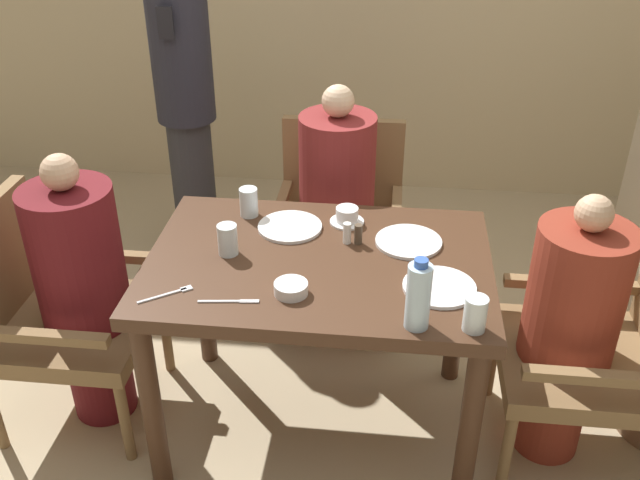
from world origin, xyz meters
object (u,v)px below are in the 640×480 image
at_px(diner_in_right_chair, 568,329).
at_px(plate_main_right, 290,227).
at_px(glass_tall_near, 475,314).
at_px(plate_dessert_center, 439,287).
at_px(chair_right_side, 608,346).
at_px(standing_host, 185,96).
at_px(chair_far_side, 339,216).
at_px(diner_in_far_chair, 337,210).
at_px(diner_in_left_chair, 84,290).
at_px(bowl_small, 291,288).
at_px(glass_tall_mid, 249,202).
at_px(teacup_with_saucer, 347,216).
at_px(glass_tall_far, 228,240).
at_px(chair_left_side, 51,308).
at_px(plate_main_left, 409,242).
at_px(water_bottle, 418,296).

bearing_deg(diner_in_right_chair, plate_main_right, 168.83).
bearing_deg(glass_tall_near, plate_dessert_center, 114.98).
xyz_separation_m(chair_right_side, standing_host, (-1.78, 1.17, 0.42)).
height_order(chair_far_side, diner_in_far_chair, diner_in_far_chair).
relative_size(diner_in_left_chair, diner_in_far_chair, 0.96).
height_order(bowl_small, glass_tall_mid, glass_tall_mid).
bearing_deg(teacup_with_saucer, glass_tall_far, -145.88).
distance_m(chair_left_side, plate_main_left, 1.34).
height_order(teacup_with_saucer, glass_tall_mid, glass_tall_mid).
distance_m(glass_tall_near, glass_tall_far, 0.87).
height_order(standing_host, bowl_small, standing_host).
relative_size(chair_right_side, standing_host, 0.53).
relative_size(standing_host, glass_tall_near, 15.25).
xyz_separation_m(diner_in_far_chair, glass_tall_far, (-0.31, -0.68, 0.23)).
distance_m(plate_main_right, glass_tall_near, 0.81).
relative_size(plate_main_left, glass_tall_mid, 2.13).
relative_size(diner_in_left_chair, teacup_with_saucer, 8.74).
relative_size(chair_far_side, glass_tall_mid, 8.05).
height_order(chair_far_side, glass_tall_far, chair_far_side).
height_order(chair_right_side, standing_host, standing_host).
bearing_deg(chair_right_side, glass_tall_far, -179.93).
relative_size(standing_host, glass_tall_far, 15.25).
height_order(diner_in_left_chair, plate_main_left, diner_in_left_chair).
xyz_separation_m(chair_right_side, diner_in_right_chair, (-0.14, 0.00, 0.06)).
height_order(chair_left_side, plate_main_right, chair_left_side).
height_order(plate_main_left, water_bottle, water_bottle).
relative_size(plate_main_left, plate_main_right, 1.00).
relative_size(diner_in_right_chair, water_bottle, 4.57).
bearing_deg(glass_tall_near, diner_in_left_chair, 166.25).
height_order(plate_main_left, glass_tall_near, glass_tall_near).
bearing_deg(standing_host, glass_tall_mid, -61.49).
relative_size(teacup_with_saucer, water_bottle, 0.55).
relative_size(plate_main_right, bowl_small, 2.17).
xyz_separation_m(standing_host, glass_tall_near, (1.27, -1.50, -0.08)).
xyz_separation_m(chair_left_side, teacup_with_saucer, (1.08, 0.26, 0.31)).
bearing_deg(bowl_small, plate_main_left, 43.90).
xyz_separation_m(chair_right_side, glass_tall_far, (-1.31, -0.00, 0.34)).
distance_m(diner_in_left_chair, chair_far_side, 1.19).
bearing_deg(standing_host, water_bottle, -53.73).
bearing_deg(plate_main_left, glass_tall_near, -67.90).
distance_m(teacup_with_saucer, glass_tall_mid, 0.37).
distance_m(plate_main_left, bowl_small, 0.50).
relative_size(diner_in_right_chair, standing_host, 0.63).
distance_m(plate_main_left, glass_tall_near, 0.51).
relative_size(chair_left_side, chair_far_side, 1.00).
distance_m(water_bottle, glass_tall_far, 0.72).
relative_size(water_bottle, glass_tall_far, 2.10).
xyz_separation_m(teacup_with_saucer, glass_tall_near, (0.42, -0.59, 0.03)).
bearing_deg(chair_left_side, plate_main_right, 12.52).
distance_m(teacup_with_saucer, glass_tall_far, 0.47).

